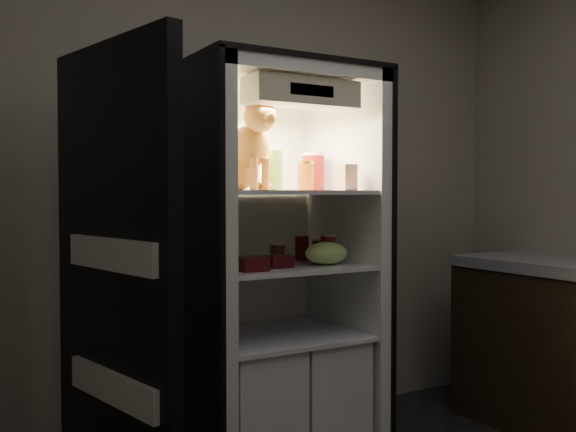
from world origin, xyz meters
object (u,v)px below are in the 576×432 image
(soda_can_c, at_px, (328,249))
(cream_carton, at_px, (347,177))
(tabby_cat, at_px, (243,155))
(soda_can_b, at_px, (318,251))
(salsa_jar, at_px, (306,176))
(pepper_jar, at_px, (313,172))
(mayo_tub, at_px, (272,177))
(refrigerator, at_px, (272,293))
(soda_can_a, at_px, (302,248))
(parmesan_shaker, at_px, (275,170))
(grape_bag, at_px, (326,253))
(berry_box_left, at_px, (252,264))
(berry_box_right, at_px, (278,261))
(condiment_jar, at_px, (278,253))

(soda_can_c, bearing_deg, cream_carton, -51.15)
(tabby_cat, xyz_separation_m, soda_can_b, (0.39, -0.04, -0.46))
(salsa_jar, bearing_deg, pepper_jar, 44.13)
(mayo_tub, bearing_deg, soda_can_c, -64.40)
(refrigerator, distance_m, salsa_jar, 0.59)
(pepper_jar, bearing_deg, salsa_jar, -135.87)
(tabby_cat, height_order, soda_can_a, tabby_cat)
(refrigerator, height_order, soda_can_a, refrigerator)
(soda_can_b, xyz_separation_m, soda_can_c, (-0.00, -0.09, 0.01))
(soda_can_a, height_order, soda_can_b, soda_can_a)
(refrigerator, bearing_deg, parmesan_shaker, -88.34)
(grape_bag, distance_m, berry_box_left, 0.42)
(parmesan_shaker, distance_m, berry_box_right, 0.45)
(parmesan_shaker, height_order, soda_can_c, parmesan_shaker)
(soda_can_b, bearing_deg, salsa_jar, 162.45)
(refrigerator, bearing_deg, condiment_jar, -57.16)
(pepper_jar, distance_m, soda_can_c, 0.44)
(tabby_cat, xyz_separation_m, parmesan_shaker, (0.18, 0.01, -0.07))
(refrigerator, bearing_deg, berry_box_left, -134.31)
(condiment_jar, bearing_deg, cream_carton, -40.24)
(soda_can_a, xyz_separation_m, berry_box_left, (-0.41, -0.25, -0.03))
(pepper_jar, xyz_separation_m, berry_box_right, (-0.34, -0.23, -0.42))
(condiment_jar, height_order, berry_box_left, condiment_jar)
(berry_box_right, bearing_deg, pepper_jar, 34.49)
(soda_can_c, bearing_deg, grape_bag, -134.56)
(salsa_jar, xyz_separation_m, soda_can_a, (0.02, 0.07, -0.36))
(salsa_jar, xyz_separation_m, grape_bag, (0.03, -0.13, -0.37))
(pepper_jar, xyz_separation_m, soda_can_a, (-0.09, -0.04, -0.38))
(mayo_tub, height_order, pepper_jar, pepper_jar)
(grape_bag, bearing_deg, soda_can_a, 92.70)
(pepper_jar, distance_m, berry_box_right, 0.59)
(grape_bag, height_order, berry_box_right, grape_bag)
(salsa_jar, xyz_separation_m, pepper_jar, (0.12, 0.11, 0.03))
(salsa_jar, height_order, soda_can_a, salsa_jar)
(mayo_tub, relative_size, grape_bag, 0.64)
(tabby_cat, height_order, soda_can_b, tabby_cat)
(tabby_cat, bearing_deg, mayo_tub, 20.43)
(berry_box_left, height_order, berry_box_right, berry_box_left)
(tabby_cat, relative_size, mayo_tub, 3.17)
(mayo_tub, relative_size, condiment_jar, 1.39)
(parmesan_shaker, relative_size, salsa_jar, 1.34)
(soda_can_c, bearing_deg, pepper_jar, 75.22)
(berry_box_right, bearing_deg, refrigerator, 69.10)
(cream_carton, relative_size, soda_can_c, 0.90)
(salsa_jar, xyz_separation_m, cream_carton, (0.12, -0.18, -0.01))
(soda_can_c, relative_size, grape_bag, 0.63)
(salsa_jar, bearing_deg, berry_box_left, -155.57)
(condiment_jar, bearing_deg, mayo_tub, 70.09)
(soda_can_a, xyz_separation_m, berry_box_right, (-0.25, -0.19, -0.04))
(tabby_cat, height_order, condiment_jar, tabby_cat)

